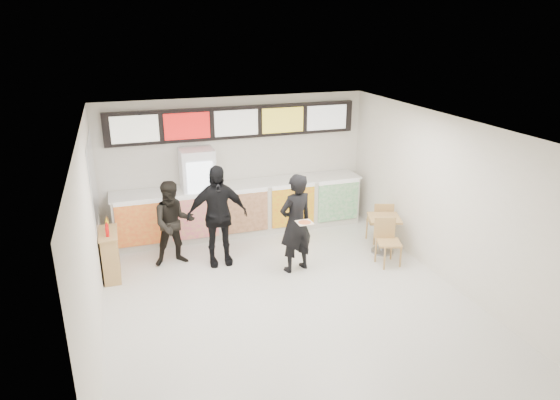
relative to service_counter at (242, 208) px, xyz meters
name	(u,v)px	position (x,y,z in m)	size (l,w,h in m)	color
floor	(286,299)	(0.00, -3.09, -0.57)	(7.00, 7.00, 0.00)	beige
ceiling	(287,127)	(0.00, -3.09, 2.43)	(7.00, 7.00, 0.00)	white
wall_back	(236,164)	(0.00, 0.41, 0.93)	(6.00, 6.00, 0.00)	silver
wall_left	(90,242)	(-3.00, -3.09, 0.93)	(7.00, 7.00, 0.00)	silver
wall_right	(444,199)	(3.00, -3.09, 0.93)	(7.00, 7.00, 0.00)	silver
service_counter	(242,208)	(0.00, 0.00, 0.00)	(5.56, 0.77, 1.14)	silver
menu_board	(236,123)	(0.00, 0.32, 1.88)	(5.50, 0.14, 0.70)	black
drinks_fridge	(199,194)	(-0.93, 0.02, 0.43)	(0.70, 0.67, 2.00)	white
mirror_panel	(93,178)	(-2.99, -0.64, 1.18)	(0.01, 2.00, 1.50)	#B2B7BF
customer_main	(296,223)	(0.52, -2.10, 0.39)	(0.70, 0.46, 1.92)	black
customer_left	(174,223)	(-1.62, -1.10, 0.27)	(0.82, 0.64, 1.69)	black
customer_mid	(217,216)	(-0.81, -1.35, 0.43)	(1.17, 0.49, 2.00)	black
pizza_slice	(305,222)	(0.52, -2.55, 0.58)	(0.36, 0.36, 0.02)	beige
cafe_table	(384,228)	(2.50, -1.93, -0.04)	(0.92, 1.63, 0.92)	tan
condiment_ledge	(111,254)	(-2.82, -1.30, -0.11)	(0.33, 0.81, 1.08)	tan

